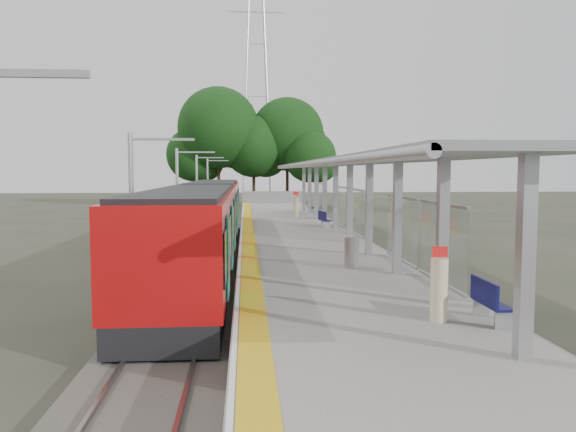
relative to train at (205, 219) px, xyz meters
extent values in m
plane|color=#474438|center=(4.50, -14.20, -2.05)|extent=(200.00, 200.00, 0.00)
cube|color=#59544C|center=(0.00, 5.80, -1.93)|extent=(3.00, 70.00, 0.24)
cube|color=gray|center=(4.50, 5.80, -1.55)|extent=(6.00, 50.00, 1.00)
cube|color=gold|center=(1.95, 5.80, -1.04)|extent=(0.60, 50.00, 0.02)
cube|color=#9EA0A5|center=(4.50, 30.75, -0.45)|extent=(6.00, 0.10, 1.20)
cube|color=black|center=(0.00, -7.02, -1.40)|extent=(2.50, 13.50, 0.70)
cube|color=#B90D0F|center=(0.00, -7.02, 0.20)|extent=(2.65, 13.50, 2.50)
cube|color=black|center=(0.00, -7.02, 0.25)|extent=(2.72, 12.96, 1.20)
cube|color=black|center=(0.00, -7.02, 1.50)|extent=(2.40, 12.82, 0.15)
cube|color=#0B7167|center=(1.36, -7.02, 0.05)|extent=(0.04, 1.30, 2.00)
cylinder|color=black|center=(0.00, -11.74, -1.70)|extent=(2.20, 0.70, 0.70)
cube|color=black|center=(0.00, 7.08, -1.40)|extent=(2.50, 13.50, 0.70)
cube|color=#B90D0F|center=(0.00, 7.08, 0.20)|extent=(2.65, 13.50, 2.50)
cube|color=black|center=(0.00, 7.08, 0.25)|extent=(2.72, 12.96, 1.20)
cube|color=black|center=(0.00, 7.08, 1.50)|extent=(2.40, 12.83, 0.15)
cube|color=#0B7167|center=(1.36, 7.08, 0.05)|extent=(0.04, 1.30, 2.00)
cylinder|color=black|center=(0.00, 2.36, -1.70)|extent=(2.20, 0.70, 0.70)
cube|color=black|center=(0.00, 0.03, -0.05)|extent=(2.30, 0.80, 2.40)
cube|color=#9EA0A5|center=(6.50, -16.20, 0.70)|extent=(0.25, 0.25, 3.50)
cube|color=#9EA0A5|center=(6.50, -12.20, 0.70)|extent=(0.25, 0.25, 3.50)
cube|color=#9EA0A5|center=(6.50, -8.20, 0.70)|extent=(0.25, 0.25, 3.50)
cube|color=#9EA0A5|center=(6.50, -4.20, 0.70)|extent=(0.25, 0.25, 3.50)
cube|color=#9EA0A5|center=(6.50, -0.20, 0.70)|extent=(0.25, 0.25, 3.50)
cube|color=#9EA0A5|center=(6.50, 3.80, 0.70)|extent=(0.25, 0.25, 3.50)
cube|color=#9EA0A5|center=(6.50, 7.80, 0.70)|extent=(0.25, 0.25, 3.50)
cube|color=#9EA0A5|center=(6.50, 11.80, 0.70)|extent=(0.25, 0.25, 3.50)
cube|color=#9EA0A5|center=(6.50, 15.80, 0.70)|extent=(0.25, 0.25, 3.50)
cube|color=#9EA0A5|center=(6.50, 19.80, 0.70)|extent=(0.25, 0.25, 3.50)
cube|color=gray|center=(6.10, 1.80, 2.53)|extent=(3.20, 38.00, 0.16)
cylinder|color=#9EA0A5|center=(4.55, 1.80, 2.45)|extent=(0.24, 38.00, 0.24)
cube|color=silver|center=(7.20, -10.20, 0.15)|extent=(0.05, 3.70, 2.20)
cube|color=silver|center=(7.20, -6.20, 0.15)|extent=(0.05, 3.70, 2.20)
cube|color=silver|center=(7.20, 1.80, 0.15)|extent=(0.05, 3.70, 2.20)
cube|color=silver|center=(7.20, 5.80, 0.15)|extent=(0.05, 3.70, 2.20)
cube|color=silver|center=(7.20, 13.80, 0.15)|extent=(0.05, 3.70, 2.20)
cube|color=silver|center=(7.20, 17.80, 0.15)|extent=(0.05, 3.70, 2.20)
cylinder|color=#382316|center=(-4.21, 40.47, -0.02)|extent=(0.36, 0.36, 4.07)
sphere|color=#1C4814|center=(-4.21, 40.47, 4.06)|extent=(6.19, 6.19, 6.19)
cylinder|color=#382316|center=(-1.25, 39.54, 0.99)|extent=(0.36, 0.36, 6.09)
sphere|color=#1C4814|center=(-1.25, 39.54, 7.08)|extent=(9.25, 9.25, 9.25)
cylinder|color=#382316|center=(2.76, 39.90, 0.30)|extent=(0.36, 0.36, 4.70)
sphere|color=#1C4814|center=(2.76, 39.90, 4.99)|extent=(7.14, 7.14, 7.14)
cylinder|color=#382316|center=(6.74, 41.06, 0.79)|extent=(0.36, 0.36, 5.68)
sphere|color=#1C4814|center=(6.74, 41.06, 6.47)|extent=(8.63, 8.63, 8.63)
cylinder|color=#382316|center=(9.14, 38.33, -0.10)|extent=(0.36, 0.36, 3.90)
sphere|color=#1C4814|center=(9.14, 38.33, 3.80)|extent=(5.93, 5.93, 5.93)
cylinder|color=#9EA0A5|center=(-1.80, -7.20, 0.65)|extent=(0.16, 0.16, 5.40)
cube|color=#9EA0A5|center=(-0.80, -7.20, 3.15)|extent=(2.00, 0.08, 0.08)
cylinder|color=#9EA0A5|center=(-1.80, 4.80, 0.65)|extent=(0.16, 0.16, 5.40)
cube|color=#9EA0A5|center=(-0.80, 4.80, 3.15)|extent=(2.00, 0.08, 0.08)
cylinder|color=#9EA0A5|center=(-1.80, 16.80, 0.65)|extent=(0.16, 0.16, 5.40)
cube|color=#9EA0A5|center=(-0.80, 16.80, 3.15)|extent=(2.00, 0.08, 0.08)
cylinder|color=#9EA0A5|center=(-1.80, 28.80, 0.65)|extent=(0.16, 0.16, 5.40)
cube|color=#9EA0A5|center=(-0.80, 28.80, 3.15)|extent=(2.00, 0.08, 0.08)
cube|color=#0F0F4F|center=(7.00, -13.90, -0.65)|extent=(0.41, 1.34, 0.05)
cube|color=#0F0F4F|center=(6.82, -13.90, -0.38)|extent=(0.06, 1.34, 0.49)
cube|color=#9EA0A5|center=(7.00, -14.43, -0.86)|extent=(0.36, 0.06, 0.39)
cube|color=#9EA0A5|center=(7.00, -13.36, -0.86)|extent=(0.36, 0.06, 0.39)
cube|color=#0F0F4F|center=(6.36, 6.61, -0.66)|extent=(0.66, 1.38, 0.05)
cube|color=#0F0F4F|center=(6.19, 6.61, -0.39)|extent=(0.32, 1.30, 0.48)
cube|color=#9EA0A5|center=(6.36, 6.08, -0.86)|extent=(0.36, 0.12, 0.39)
cube|color=#9EA0A5|center=(6.36, 7.14, -0.86)|extent=(0.36, 0.12, 0.39)
cube|color=#0F0F4F|center=(6.74, 17.06, -0.63)|extent=(0.69, 1.45, 0.06)
cube|color=#0F0F4F|center=(6.55, 17.06, -0.36)|extent=(0.33, 1.38, 0.51)
cube|color=#9EA0A5|center=(6.74, 16.50, -0.85)|extent=(0.38, 0.13, 0.41)
cube|color=#9EA0A5|center=(6.74, 17.61, -0.85)|extent=(0.38, 0.13, 0.41)
cylinder|color=beige|center=(5.90, -13.73, -0.37)|extent=(0.36, 0.36, 1.36)
cube|color=red|center=(5.90, -13.73, 0.45)|extent=(0.32, 0.09, 0.23)
cylinder|color=beige|center=(5.29, 13.67, -0.30)|extent=(0.40, 0.40, 1.51)
cube|color=red|center=(5.29, 13.67, 0.61)|extent=(0.36, 0.08, 0.25)
cylinder|color=#9EA0A5|center=(5.32, -6.88, -0.56)|extent=(0.63, 0.63, 0.99)
camera|label=1|loc=(1.80, -25.22, 2.15)|focal=35.00mm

